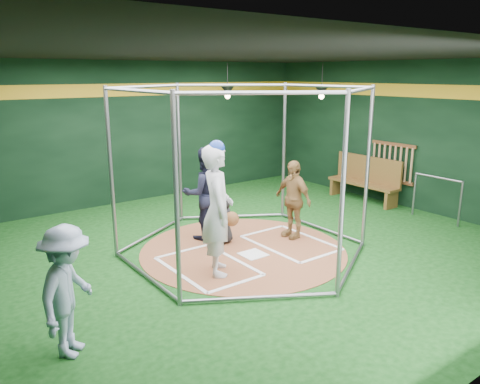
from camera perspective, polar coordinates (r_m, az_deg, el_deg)
room_shell at (r=8.28m, az=0.38°, el=4.26°), size 10.10×9.10×3.53m
clay_disc at (r=8.75m, az=0.39°, el=-7.09°), size 3.80×3.80×0.01m
home_plate at (r=8.53m, az=1.62°, el=-7.60°), size 0.43×0.43×0.01m
batter_box_left at (r=8.06m, az=-3.99°, el=-8.99°), size 1.17×1.77×0.01m
batter_box_right at (r=9.14m, az=6.13°, el=-6.15°), size 1.17×1.77×0.01m
batting_cage at (r=8.32m, az=0.41°, el=2.53°), size 4.05×4.67×3.00m
bat_rack at (r=12.21m, az=18.05°, el=3.46°), size 0.07×1.25×0.98m
pendant_lamp_near at (r=12.36m, az=-1.53°, el=12.18°), size 0.34×0.34×0.90m
pendant_lamp_far at (r=12.32m, az=9.92°, el=11.97°), size 0.34×0.34×0.90m
batter_figure at (r=7.47m, az=-2.77°, el=-2.10°), size 0.81×0.92×2.19m
visitor_leopard at (r=9.26m, az=6.46°, el=-0.87°), size 0.41×0.92×1.55m
catcher_figure at (r=8.94m, az=-1.83°, el=-3.36°), size 0.51×0.58×0.93m
umpire at (r=9.13m, az=-4.32°, el=-0.18°), size 1.03×0.90×1.82m
bystander_blue at (r=5.78m, az=-20.26°, el=-11.30°), size 1.11×1.15×1.57m
dugout_bench at (r=12.39m, az=15.05°, el=1.63°), size 0.46×1.96×1.15m
steel_railing at (r=11.19m, az=22.91°, el=0.09°), size 0.05×1.16×1.00m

